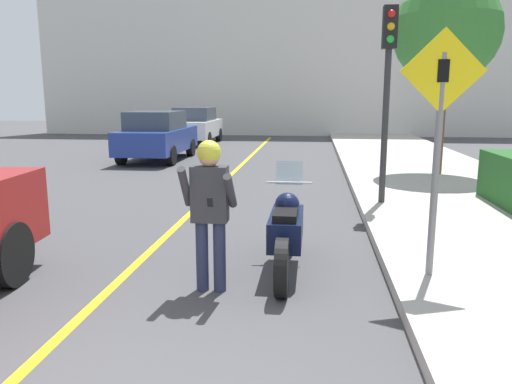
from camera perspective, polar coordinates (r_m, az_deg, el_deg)
road_center_line at (r=9.19m, az=-8.08°, el=-2.93°), size 0.12×36.00×0.01m
building_backdrop at (r=28.78m, az=3.28°, el=15.54°), size 28.00×1.20×9.04m
motorcycle at (r=6.29m, az=3.48°, el=-4.50°), size 0.62×2.32×1.32m
person_biker at (r=5.53m, az=-5.31°, el=-0.96°), size 0.59×0.47×1.72m
crossing_sign at (r=5.86m, az=20.16°, el=6.56°), size 0.91×0.08×2.75m
traffic_light at (r=9.83m, az=14.84°, el=13.51°), size 0.26×0.30×3.65m
street_tree at (r=14.18m, az=20.93°, el=16.74°), size 2.69×2.69×5.01m
parked_car_blue at (r=17.57m, az=-11.21°, el=6.36°), size 1.88×4.20×1.68m
parked_car_white at (r=23.56m, az=-6.90°, el=7.59°), size 1.88×4.20×1.68m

